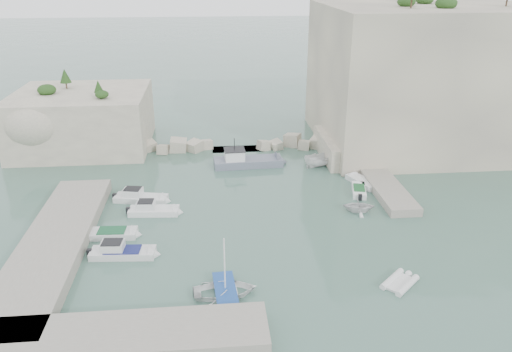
{
  "coord_description": "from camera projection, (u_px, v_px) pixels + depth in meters",
  "views": [
    {
      "loc": [
        -4.01,
        -37.06,
        21.29
      ],
      "look_at": [
        0.0,
        6.0,
        3.0
      ],
      "focal_mm": 35.0,
      "sensor_mm": 36.0,
      "label": 1
    }
  ],
  "objects": [
    {
      "name": "ground",
      "position": [
        263.0,
        235.0,
        42.62
      ],
      "size": [
        400.0,
        400.0,
        0.0
      ],
      "primitive_type": "plane",
      "color": "#466A5C",
      "rests_on": "ground"
    },
    {
      "name": "cliff_east",
      "position": [
        426.0,
        76.0,
        62.37
      ],
      "size": [
        26.0,
        22.0,
        17.0
      ],
      "primitive_type": "cube",
      "color": "beige",
      "rests_on": "ground"
    },
    {
      "name": "cliff_terrace",
      "position": [
        355.0,
        147.0,
        59.75
      ],
      "size": [
        8.0,
        10.0,
        2.5
      ],
      "primitive_type": "cube",
      "color": "beige",
      "rests_on": "ground"
    },
    {
      "name": "outcrop_west",
      "position": [
        83.0,
        119.0,
        62.47
      ],
      "size": [
        16.0,
        14.0,
        7.0
      ],
      "primitive_type": "cube",
      "color": "beige",
      "rests_on": "ground"
    },
    {
      "name": "quay_west",
      "position": [
        54.0,
        245.0,
        40.04
      ],
      "size": [
        5.0,
        24.0,
        1.1
      ],
      "primitive_type": "cube",
      "color": "#9E9689",
      "rests_on": "ground"
    },
    {
      "name": "quay_south",
      "position": [
        120.0,
        338.0,
        30.09
      ],
      "size": [
        18.0,
        4.0,
        1.1
      ],
      "primitive_type": "cube",
      "color": "#9E9689",
      "rests_on": "ground"
    },
    {
      "name": "ledge_east",
      "position": [
        379.0,
        179.0,
        52.79
      ],
      "size": [
        3.0,
        16.0,
        0.8
      ],
      "primitive_type": "cube",
      "color": "#9E9689",
      "rests_on": "ground"
    },
    {
      "name": "breakwater",
      "position": [
        236.0,
        144.0,
        62.44
      ],
      "size": [
        28.0,
        3.0,
        1.4
      ],
      "primitive_type": "cube",
      "color": "beige",
      "rests_on": "ground"
    },
    {
      "name": "motorboat_b",
      "position": [
        154.0,
        214.0,
        46.38
      ],
      "size": [
        5.13,
        2.01,
        1.4
      ],
      "primitive_type": null,
      "rotation": [
        0.0,
        0.0,
        -0.07
      ],
      "color": "silver",
      "rests_on": "ground"
    },
    {
      "name": "motorboat_c",
      "position": [
        113.0,
        236.0,
        42.47
      ],
      "size": [
        4.61,
        1.84,
        0.7
      ],
      "primitive_type": null,
      "rotation": [
        0.0,
        0.0,
        -0.04
      ],
      "color": "silver",
      "rests_on": "ground"
    },
    {
      "name": "motorboat_a",
      "position": [
        141.0,
        201.0,
        48.88
      ],
      "size": [
        5.84,
        2.74,
        1.4
      ],
      "primitive_type": null,
      "rotation": [
        0.0,
        0.0,
        -0.2
      ],
      "color": "silver",
      "rests_on": "ground"
    },
    {
      "name": "motorboat_d",
      "position": [
        123.0,
        256.0,
        39.61
      ],
      "size": [
        5.69,
        2.05,
        1.4
      ],
      "primitive_type": null,
      "rotation": [
        0.0,
        0.0,
        -0.07
      ],
      "color": "silver",
      "rests_on": "ground"
    },
    {
      "name": "rowboat",
      "position": [
        225.0,
        294.0,
        35.0
      ],
      "size": [
        4.69,
        3.52,
        0.92
      ],
      "primitive_type": "imported",
      "rotation": [
        0.0,
        0.0,
        1.65
      ],
      "color": "white",
      "rests_on": "ground"
    },
    {
      "name": "inflatable_dinghy",
      "position": [
        399.0,
        284.0,
        36.08
      ],
      "size": [
        3.35,
        3.27,
        0.44
      ],
      "primitive_type": null,
      "rotation": [
        0.0,
        0.0,
        0.75
      ],
      "color": "silver",
      "rests_on": "ground"
    },
    {
      "name": "tender_east_a",
      "position": [
        358.0,
        212.0,
        46.72
      ],
      "size": [
        3.27,
        2.93,
        1.54
      ],
      "primitive_type": "imported",
      "rotation": [
        0.0,
        0.0,
        1.42
      ],
      "color": "silver",
      "rests_on": "ground"
    },
    {
      "name": "tender_east_b",
      "position": [
        359.0,
        193.0,
        50.6
      ],
      "size": [
        2.08,
        3.95,
        0.7
      ],
      "primitive_type": null,
      "rotation": [
        0.0,
        0.0,
        1.35
      ],
      "color": "white",
      "rests_on": "ground"
    },
    {
      "name": "tender_east_c",
      "position": [
        362.0,
        184.0,
        52.61
      ],
      "size": [
        3.07,
        4.68,
        0.7
      ],
      "primitive_type": null,
      "rotation": [
        0.0,
        0.0,
        1.97
      ],
      "color": "silver",
      "rests_on": "ground"
    },
    {
      "name": "tender_east_d",
      "position": [
        322.0,
        166.0,
        57.42
      ],
      "size": [
        5.08,
        3.29,
        1.84
      ],
      "primitive_type": "imported",
      "rotation": [
        0.0,
        0.0,
        1.91
      ],
      "color": "silver",
      "rests_on": "ground"
    },
    {
      "name": "work_boat",
      "position": [
        248.0,
        166.0,
        57.52
      ],
      "size": [
        8.71,
        2.99,
        2.2
      ],
      "primitive_type": null,
      "rotation": [
        0.0,
        0.0,
        0.05
      ],
      "color": "slate",
      "rests_on": "ground"
    },
    {
      "name": "rowboat_mast",
      "position": [
        225.0,
        263.0,
        34.0
      ],
      "size": [
        0.1,
        0.1,
        4.2
      ],
      "primitive_type": "cylinder",
      "color": "white",
      "rests_on": "rowboat"
    }
  ]
}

